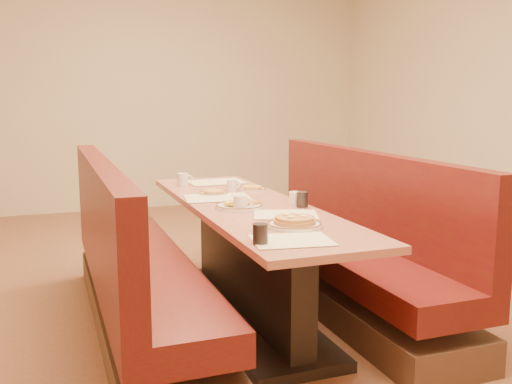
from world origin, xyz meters
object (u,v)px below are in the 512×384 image
object	(u,v)px
booth_left	(132,275)
coffee_mug_a	(296,198)
diner_table	(247,261)
coffee_mug_b	(241,203)
coffee_mug_d	(183,179)
pancake_plate	(294,223)
booth_right	(347,252)
soda_tumbler_near	(260,234)
soda_tumbler_mid	(302,200)
coffee_mug_c	(232,185)
eggs_plate	(239,205)

from	to	relation	value
booth_left	coffee_mug_a	world-z (taller)	booth_left
diner_table	booth_left	bearing A→B (deg)	180.00
coffee_mug_b	coffee_mug_d	xyz separation A→B (m)	(-0.10, 1.08, 0.00)
pancake_plate	coffee_mug_a	size ratio (longest dim) A/B	2.69
diner_table	booth_left	size ratio (longest dim) A/B	1.00
booth_left	booth_right	distance (m)	1.46
soda_tumbler_near	booth_right	bearing A→B (deg)	44.10
diner_table	coffee_mug_a	distance (m)	0.52
soda_tumbler_mid	coffee_mug_a	bearing A→B (deg)	97.49
coffee_mug_a	coffee_mug_d	xyz separation A→B (m)	(-0.48, 1.03, 0.01)
booth_right	pancake_plate	size ratio (longest dim) A/B	8.56
booth_right	coffee_mug_a	bearing A→B (deg)	-161.45
coffee_mug_a	coffee_mug_c	xyz separation A→B (m)	(-0.20, 0.68, -0.00)
eggs_plate	diner_table	bearing A→B (deg)	53.35
coffee_mug_d	soda_tumbler_near	bearing A→B (deg)	-99.11
coffee_mug_d	pancake_plate	bearing A→B (deg)	-89.01
pancake_plate	eggs_plate	xyz separation A→B (m)	(-0.11, 0.58, -0.00)
pancake_plate	booth_left	bearing A→B (deg)	136.25
coffee_mug_d	soda_tumbler_mid	size ratio (longest dim) A/B	1.31
diner_table	coffee_mug_b	world-z (taller)	coffee_mug_b
pancake_plate	soda_tumbler_mid	size ratio (longest dim) A/B	3.02
coffee_mug_d	soda_tumbler_mid	bearing A→B (deg)	-73.17
booth_left	pancake_plate	world-z (taller)	booth_left
booth_left	coffee_mug_c	size ratio (longest dim) A/B	24.50
booth_left	soda_tumbler_near	distance (m)	1.17
booth_right	pancake_plate	xyz separation A→B (m)	(-0.72, -0.71, 0.41)
soda_tumbler_near	soda_tumbler_mid	distance (m)	0.93
pancake_plate	coffee_mug_a	distance (m)	0.61
booth_right	coffee_mug_d	xyz separation A→B (m)	(-0.94, 0.87, 0.44)
booth_left	coffee_mug_d	distance (m)	1.11
pancake_plate	coffee_mug_d	size ratio (longest dim) A/B	2.31
coffee_mug_b	coffee_mug_d	bearing A→B (deg)	104.05
coffee_mug_d	soda_tumbler_mid	xyz separation A→B (m)	(0.49, -1.10, -0.00)
eggs_plate	coffee_mug_c	xyz separation A→B (m)	(0.17, 0.65, 0.02)
coffee_mug_c	soda_tumbler_mid	bearing A→B (deg)	-82.28
booth_left	coffee_mug_d	size ratio (longest dim) A/B	19.81
pancake_plate	coffee_mug_d	world-z (taller)	coffee_mug_d
booth_left	soda_tumbler_mid	world-z (taller)	booth_left
soda_tumbler_mid	diner_table	bearing A→B (deg)	140.00
coffee_mug_d	diner_table	bearing A→B (deg)	-83.46
eggs_plate	coffee_mug_b	xyz separation A→B (m)	(-0.02, -0.08, 0.03)
eggs_plate	soda_tumbler_mid	size ratio (longest dim) A/B	3.05
diner_table	coffee_mug_b	bearing A→B (deg)	-117.64
coffee_mug_b	soda_tumbler_near	bearing A→B (deg)	-93.52
eggs_plate	booth_left	bearing A→B (deg)	168.61
diner_table	coffee_mug_a	xyz separation A→B (m)	(0.27, -0.16, 0.42)
coffee_mug_c	coffee_mug_d	bearing A→B (deg)	121.08
coffee_mug_b	coffee_mug_c	xyz separation A→B (m)	(0.18, 0.73, -0.01)
coffee_mug_c	soda_tumbler_mid	xyz separation A→B (m)	(0.21, -0.75, 0.01)
booth_left	booth_right	bearing A→B (deg)	0.00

